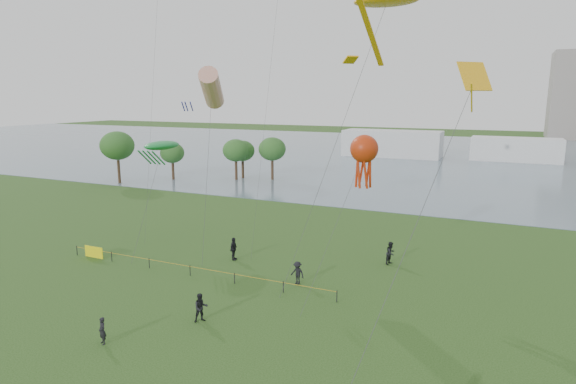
% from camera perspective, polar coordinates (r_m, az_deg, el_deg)
% --- Properties ---
extents(lake, '(400.00, 120.00, 0.08)m').
position_cam_1_polar(lake, '(117.53, 18.43, 4.00)').
color(lake, slate).
rests_on(lake, ground_plane).
extents(pavilion_left, '(22.00, 8.00, 6.00)m').
position_cam_1_polar(pavilion_left, '(114.16, 12.23, 5.63)').
color(pavilion_left, silver).
rests_on(pavilion_left, ground_plane).
extents(pavilion_right, '(18.00, 7.00, 5.00)m').
position_cam_1_polar(pavilion_right, '(114.70, 25.37, 4.58)').
color(pavilion_right, white).
rests_on(pavilion_right, ground_plane).
extents(trees, '(25.85, 17.96, 8.31)m').
position_cam_1_polar(trees, '(80.22, -10.63, 5.01)').
color(trees, '#3D2A1B').
rests_on(trees, ground_plane).
extents(fence, '(24.07, 0.07, 1.05)m').
position_cam_1_polar(fence, '(42.30, -18.34, -7.45)').
color(fence, black).
rests_on(fence, ground_plane).
extents(spectator_a, '(1.11, 1.12, 1.82)m').
position_cam_1_polar(spectator_a, '(30.98, -10.29, -13.34)').
color(spectator_a, black).
rests_on(spectator_a, ground_plane).
extents(spectator_b, '(1.23, 0.87, 1.74)m').
position_cam_1_polar(spectator_b, '(36.13, 1.12, -9.55)').
color(spectator_b, black).
rests_on(spectator_b, ground_plane).
extents(spectator_c, '(0.61, 1.20, 1.96)m').
position_cam_1_polar(spectator_c, '(41.42, -6.47, -6.71)').
color(spectator_c, black).
rests_on(spectator_c, ground_plane).
extents(spectator_f, '(0.68, 0.58, 1.57)m').
position_cam_1_polar(spectator_f, '(29.97, -21.15, -15.09)').
color(spectator_f, black).
rests_on(spectator_f, ground_plane).
extents(spectator_g, '(0.98, 1.11, 1.90)m').
position_cam_1_polar(spectator_g, '(41.10, 12.08, -7.08)').
color(spectator_g, black).
rests_on(spectator_g, ground_plane).
extents(kite_stingray, '(7.37, 9.93, 20.63)m').
position_cam_1_polar(kite_stingray, '(36.60, 11.47, 21.20)').
color(kite_stingray, '#3F3F42').
extents(kite_windsock, '(4.87, 8.50, 16.31)m').
position_cam_1_polar(kite_windsock, '(44.60, -9.05, 12.04)').
color(kite_windsock, '#3F3F42').
extents(kite_creature, '(3.64, 9.84, 9.51)m').
position_cam_1_polar(kite_creature, '(48.02, -14.76, 5.33)').
color(kite_creature, '#3F3F42').
extents(kite_octopus, '(2.63, 9.35, 10.97)m').
position_cam_1_polar(kite_octopus, '(35.94, 9.01, 4.94)').
color(kite_octopus, '#3F3F42').
extents(kite_delta, '(4.55, 13.66, 15.33)m').
position_cam_1_polar(kite_delta, '(24.18, 20.68, 11.16)').
color(kite_delta, '#3F3F42').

